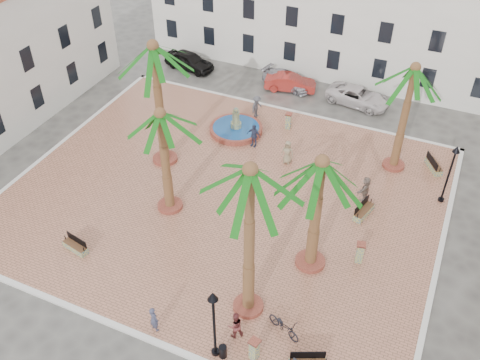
{
  "coord_description": "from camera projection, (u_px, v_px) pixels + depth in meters",
  "views": [
    {
      "loc": [
        11.23,
        -22.79,
        21.93
      ],
      "look_at": [
        1.0,
        0.0,
        1.6
      ],
      "focal_mm": 40.0,
      "sensor_mm": 36.0,
      "label": 1
    }
  ],
  "objects": [
    {
      "name": "kerb_s",
      "position": [
        128.0,
        330.0,
        25.71
      ],
      "size": [
        26.3,
        0.3,
        0.16
      ],
      "primitive_type": "cube",
      "color": "silver",
      "rests_on": "ground"
    },
    {
      "name": "lamppost_s",
      "position": [
        214.0,
        314.0,
        22.83
      ],
      "size": [
        0.47,
        0.47,
        4.34
      ],
      "color": "black",
      "rests_on": "plaza"
    },
    {
      "name": "bicycle_a",
      "position": [
        284.0,
        326.0,
        25.24
      ],
      "size": [
        2.01,
        1.35,
        1.0
      ],
      "primitive_type": "imported",
      "rotation": [
        0.0,
        0.0,
        1.17
      ],
      "color": "black",
      "rests_on": "plaza"
    },
    {
      "name": "bollard_se",
      "position": [
        254.0,
        349.0,
        24.08
      ],
      "size": [
        0.54,
        0.54,
        1.28
      ],
      "rotation": [
        0.0,
        0.0,
        -0.21
      ],
      "color": "gray",
      "rests_on": "plaza"
    },
    {
      "name": "palm_sw",
      "position": [
        161.0,
        126.0,
        28.82
      ],
      "size": [
        4.95,
        4.95,
        6.99
      ],
      "color": "#984232",
      "rests_on": "plaza"
    },
    {
      "name": "kerb_e",
      "position": [
        439.0,
        258.0,
        29.36
      ],
      "size": [
        0.3,
        22.3,
        0.16
      ],
      "primitive_type": "cube",
      "color": "silver",
      "rests_on": "ground"
    },
    {
      "name": "cyclist_a",
      "position": [
        154.0,
        319.0,
        25.22
      ],
      "size": [
        0.65,
        0.53,
        1.55
      ],
      "primitive_type": "imported",
      "rotation": [
        0.0,
        0.0,
        2.83
      ],
      "color": "#3A3C54",
      "rests_on": "plaza"
    },
    {
      "name": "pedestrian_fountain_b",
      "position": [
        254.0,
        135.0,
        36.95
      ],
      "size": [
        1.05,
        0.53,
        1.73
      ],
      "primitive_type": "imported",
      "rotation": [
        0.0,
        0.0,
        -0.11
      ],
      "color": "navy",
      "rests_on": "plaza"
    },
    {
      "name": "car_silver",
      "position": [
        287.0,
        80.0,
        43.86
      ],
      "size": [
        4.64,
        2.7,
        1.26
      ],
      "primitive_type": "imported",
      "rotation": [
        0.0,
        0.0,
        1.34
      ],
      "color": "#B5B4BD",
      "rests_on": "ground"
    },
    {
      "name": "car_white",
      "position": [
        358.0,
        96.0,
        41.69
      ],
      "size": [
        5.23,
        3.0,
        1.37
      ],
      "primitive_type": "imported",
      "rotation": [
        0.0,
        0.0,
        1.42
      ],
      "color": "silver",
      "rests_on": "ground"
    },
    {
      "name": "fountain",
      "position": [
        236.0,
        128.0,
        38.72
      ],
      "size": [
        3.84,
        3.84,
        1.98
      ],
      "color": "#984232",
      "rests_on": "plaza"
    },
    {
      "name": "litter_bin",
      "position": [
        223.0,
        351.0,
        24.33
      ],
      "size": [
        0.37,
        0.37,
        0.72
      ],
      "primitive_type": "cylinder",
      "color": "black",
      "rests_on": "plaza"
    },
    {
      "name": "kerb_n",
      "position": [
        286.0,
        110.0,
        41.28
      ],
      "size": [
        26.3,
        0.3,
        0.16
      ],
      "primitive_type": "cube",
      "color": "silver",
      "rests_on": "ground"
    },
    {
      "name": "palm_nw",
      "position": [
        154.0,
        60.0,
        31.53
      ],
      "size": [
        5.36,
        5.36,
        8.67
      ],
      "color": "#984232",
      "rests_on": "plaza"
    },
    {
      "name": "bollard_e",
      "position": [
        360.0,
        252.0,
        28.66
      ],
      "size": [
        0.56,
        0.56,
        1.32
      ],
      "rotation": [
        0.0,
        0.0,
        0.22
      ],
      "color": "gray",
      "rests_on": "plaza"
    },
    {
      "name": "building_north",
      "position": [
        327.0,
        10.0,
        44.68
      ],
      "size": [
        30.4,
        7.4,
        9.5
      ],
      "color": "white",
      "rests_on": "ground"
    },
    {
      "name": "ground",
      "position": [
        225.0,
        196.0,
        33.54
      ],
      "size": [
        120.0,
        120.0,
        0.0
      ],
      "primitive_type": "plane",
      "color": "#56544F",
      "rests_on": "ground"
    },
    {
      "name": "plaza",
      "position": [
        225.0,
        195.0,
        33.49
      ],
      "size": [
        26.0,
        22.0,
        0.15
      ],
      "primitive_type": "cube",
      "color": "#AF6E54",
      "rests_on": "ground"
    },
    {
      "name": "palm_ne",
      "position": [
        413.0,
        80.0,
        31.59
      ],
      "size": [
        4.7,
        4.7,
        7.58
      ],
      "color": "#984232",
      "rests_on": "plaza"
    },
    {
      "name": "palm_s",
      "position": [
        250.0,
        187.0,
        21.74
      ],
      "size": [
        4.94,
        4.94,
        9.08
      ],
      "color": "#984232",
      "rests_on": "plaza"
    },
    {
      "name": "car_red",
      "position": [
        290.0,
        83.0,
        43.41
      ],
      "size": [
        4.35,
        2.35,
        1.36
      ],
      "primitive_type": "imported",
      "rotation": [
        0.0,
        0.0,
        1.8
      ],
      "color": "#A52821",
      "rests_on": "ground"
    },
    {
      "name": "pedestrian_east",
      "position": [
        365.0,
        188.0,
        32.57
      ],
      "size": [
        0.79,
        1.6,
        1.66
      ],
      "primitive_type": "imported",
      "rotation": [
        0.0,
        0.0,
        -1.78
      ],
      "color": "#7A675C",
      "rests_on": "plaza"
    },
    {
      "name": "bench_ne",
      "position": [
        434.0,
        166.0,
        35.26
      ],
      "size": [
        1.35,
        1.75,
        0.91
      ],
      "rotation": [
        0.0,
        0.0,
        2.12
      ],
      "color": "gray",
      "rests_on": "plaza"
    },
    {
      "name": "car_black",
      "position": [
        189.0,
        61.0,
        46.25
      ],
      "size": [
        4.75,
        2.51,
        1.54
      ],
      "primitive_type": "imported",
      "rotation": [
        0.0,
        0.0,
        1.41
      ],
      "color": "black",
      "rests_on": "ground"
    },
    {
      "name": "bench_e",
      "position": [
        364.0,
        211.0,
        31.8
      ],
      "size": [
        0.95,
        1.82,
        0.92
      ],
      "rotation": [
        0.0,
        0.0,
        1.32
      ],
      "color": "gray",
      "rests_on": "plaza"
    },
    {
      "name": "palm_e",
      "position": [
        321.0,
        176.0,
        25.17
      ],
      "size": [
        5.28,
        5.28,
        7.25
      ],
      "color": "#984232",
      "rests_on": "plaza"
    },
    {
      "name": "lamppost_e",
      "position": [
        452.0,
        165.0,
        31.2
      ],
      "size": [
        0.45,
        0.45,
        4.11
      ],
      "color": "black",
      "rests_on": "plaza"
    },
    {
      "name": "cyclist_b",
      "position": [
        235.0,
        325.0,
        24.94
      ],
      "size": [
        0.96,
        0.94,
        1.57
      ],
      "primitive_type": "imported",
      "rotation": [
        0.0,
        0.0,
        3.84
      ],
      "color": "maroon",
      "rests_on": "plaza"
    },
    {
      "name": "kerb_w",
      "position": [
        59.0,
        145.0,
        37.62
      ],
      "size": [
        0.3,
        22.3,
        0.16
      ],
      "primitive_type": "cube",
      "color": "silver",
      "rests_on": "ground"
    },
    {
      "name": "bench_s",
      "position": [
        75.0,
        246.0,
        29.6
      ],
      "size": [
        1.68,
        0.8,
        0.85
      ],
      "rotation": [
        0.0,
        0.0,
        -0.2
      ],
      "color": "gray",
      "rests_on": "plaza"
    },
    {
      "name": "pedestrian_fountain_a",
      "position": [
        288.0,
        152.0,
        35.44
      ],
      "size": [
        0.83,
        0.55,
        1.69
      ],
      "primitive_type": "imported",
      "rotation": [
        0.0,
        0.0,
        -0.02
      ],
      "color": "#8B7A5B",
      "rests_on": "plaza"
    },
    {
      "name": "bollard_n",
      "position": [
        288.0,
        121.0,
        38.78
      ],
      "size": [
        0.48,
        0.48,
        1.26
      ],
      "rotation": [
        0.0,
        0.0,
        0.08
      ],
      "color": "gray",
      "rests_on": "plaza"
    },
    {
      "name": "pedestrian_north",
      "position": [
        257.0,
        106.0,
        39.9
      ],
      "size": [
        0.85,
        1.23,
        1.75
      ],
      "primitive_type": "imported",
      "rotation": [
        0.0,
        0.0,
        1.38
      ],
      "color": "#45444A",
      "rests_on": "plaza"
    }
  ]
}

